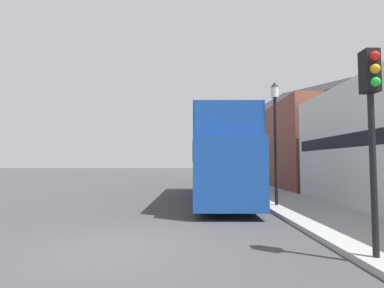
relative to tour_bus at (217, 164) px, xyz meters
name	(u,v)px	position (x,y,z in m)	size (l,w,h in m)	color
ground_plane	(169,183)	(-3.29, 12.16, -1.83)	(144.00, 144.00, 0.00)	#3D3D3F
sidewalk	(245,185)	(3.22, 9.16, -1.76)	(3.14, 108.00, 0.14)	#999993
brick_terrace_rear	(284,137)	(7.79, 13.20, 2.51)	(6.00, 22.84, 8.69)	brown
tour_bus	(217,164)	(0.00, 0.00, 0.00)	(2.78, 11.47, 4.09)	#19479E
parked_car_ahead_of_bus	(215,178)	(0.56, 7.84, -1.14)	(1.76, 4.00, 1.49)	navy
traffic_signal	(371,104)	(2.02, -9.88, 1.24)	(0.28, 0.42, 4.01)	black
lamp_post_nearest	(275,121)	(2.20, -2.92, 1.88)	(0.35, 0.35, 5.25)	black
lamp_post_second	(238,139)	(2.19, 6.32, 1.83)	(0.35, 0.35, 5.17)	black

